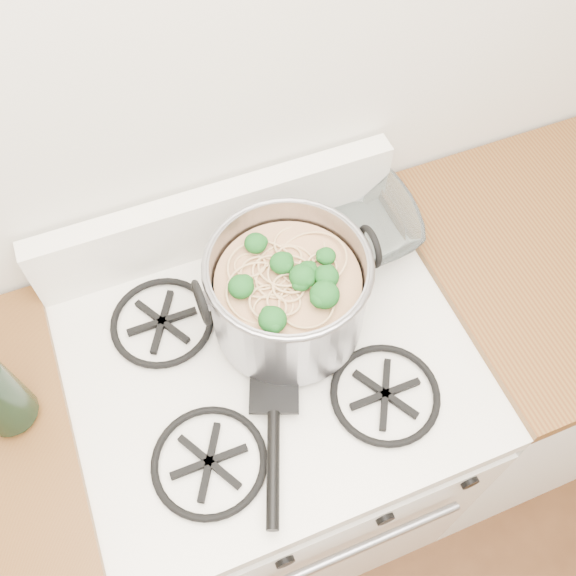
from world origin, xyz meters
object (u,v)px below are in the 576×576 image
Objects in this scene: stock_pot at (288,294)px; glass_bowl at (347,228)px; spatula at (274,384)px; gas_range at (275,441)px.

stock_pot is 0.26m from glass_bowl.
glass_bowl is (0.27, 0.27, 0.00)m from spatula.
spatula is (-0.08, -0.12, -0.08)m from stock_pot.
stock_pot is 1.06× the size of spatula.
gas_range is 2.82× the size of stock_pot.
stock_pot reaches higher than glass_bowl.
stock_pot is at bearing 79.70° from spatula.
spatula is at bearing -134.75° from glass_bowl.
glass_bowl is at bearing 66.88° from spatula.
gas_range is at bearing -134.49° from stock_pot.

